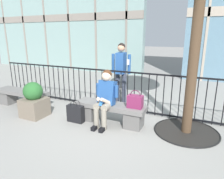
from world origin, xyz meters
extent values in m
plane|color=gray|center=(0.00, 0.00, 0.00)|extent=(60.00, 60.00, 0.00)
cube|color=slate|center=(0.00, 0.00, 0.40)|extent=(1.60, 0.44, 0.10)
cube|color=#605E5B|center=(-0.56, 0.00, 0.17)|extent=(0.36, 0.37, 0.35)
cube|color=#605E5B|center=(0.56, 0.00, 0.17)|extent=(0.36, 0.37, 0.35)
cylinder|color=gray|center=(-0.14, -0.18, 0.47)|extent=(0.15, 0.40, 0.15)
cylinder|color=gray|center=(-0.14, -0.38, 0.23)|extent=(0.11, 0.11, 0.45)
cube|color=black|center=(-0.14, -0.44, 0.04)|extent=(0.09, 0.22, 0.08)
cylinder|color=gray|center=(0.04, -0.18, 0.47)|extent=(0.15, 0.40, 0.15)
cylinder|color=gray|center=(0.04, -0.38, 0.23)|extent=(0.11, 0.11, 0.45)
cube|color=black|center=(0.04, -0.44, 0.04)|extent=(0.09, 0.22, 0.08)
cube|color=#234C8C|center=(-0.05, -0.04, 0.71)|extent=(0.36, 0.30, 0.55)
cylinder|color=#234C8C|center=(-0.27, -0.04, 0.76)|extent=(0.08, 0.08, 0.26)
cylinder|color=beige|center=(-0.13, -0.26, 0.59)|extent=(0.16, 0.28, 0.20)
cylinder|color=#234C8C|center=(0.17, -0.04, 0.76)|extent=(0.08, 0.08, 0.26)
cylinder|color=beige|center=(0.03, -0.26, 0.59)|extent=(0.16, 0.28, 0.20)
cube|color=#2D6BB7|center=(-0.05, -0.32, 0.57)|extent=(0.07, 0.10, 0.13)
sphere|color=beige|center=(-0.05, -0.06, 1.08)|extent=(0.20, 0.20, 0.20)
sphere|color=#472816|center=(-0.05, -0.03, 1.11)|extent=(0.20, 0.20, 0.20)
cube|color=#7A234C|center=(0.58, -0.01, 0.58)|extent=(0.31, 0.18, 0.27)
torus|color=#49152D|center=(0.58, -0.01, 0.72)|extent=(0.22, 0.02, 0.22)
cube|color=black|center=(-0.73, -0.29, 0.20)|extent=(0.39, 0.16, 0.39)
torus|color=black|center=(-0.73, -0.34, 0.41)|extent=(0.18, 0.01, 0.18)
torus|color=black|center=(-0.73, -0.23, 0.41)|extent=(0.18, 0.01, 0.18)
cylinder|color=#383D4C|center=(-0.36, 1.25, 0.45)|extent=(0.13, 0.13, 0.90)
cube|color=black|center=(-0.36, 1.21, 0.03)|extent=(0.09, 0.22, 0.06)
cylinder|color=#383D4C|center=(-0.16, 1.25, 0.45)|extent=(0.13, 0.13, 0.90)
cube|color=black|center=(-0.16, 1.21, 0.03)|extent=(0.09, 0.22, 0.06)
cube|color=#234C8C|center=(-0.26, 1.25, 1.18)|extent=(0.26, 0.40, 0.56)
cylinder|color=#234C8C|center=(-0.49, 1.25, 1.16)|extent=(0.08, 0.08, 0.52)
cylinder|color=#234C8C|center=(-0.02, 1.25, 1.16)|extent=(0.08, 0.08, 0.52)
sphere|color=tan|center=(-0.26, 1.25, 1.58)|extent=(0.20, 0.20, 0.20)
sphere|color=black|center=(-0.26, 1.27, 1.61)|extent=(0.20, 0.20, 0.20)
cube|color=silver|center=(-0.02, 1.15, 1.23)|extent=(0.07, 0.01, 0.14)
cylinder|color=black|center=(-4.09, 0.85, 0.52)|extent=(0.02, 0.02, 1.04)
cylinder|color=black|center=(-3.91, 0.85, 0.52)|extent=(0.02, 0.02, 1.04)
cylinder|color=black|center=(-3.73, 0.85, 0.52)|extent=(0.02, 0.02, 1.04)
cylinder|color=black|center=(-3.54, 0.85, 0.52)|extent=(0.02, 0.02, 1.04)
cylinder|color=black|center=(-3.36, 0.85, 0.52)|extent=(0.02, 0.02, 1.04)
cylinder|color=black|center=(-3.18, 0.85, 0.52)|extent=(0.02, 0.02, 1.04)
cylinder|color=black|center=(-3.00, 0.85, 0.52)|extent=(0.02, 0.02, 1.04)
cylinder|color=black|center=(-2.82, 0.85, 0.52)|extent=(0.02, 0.02, 1.04)
cylinder|color=black|center=(-2.64, 0.85, 0.52)|extent=(0.02, 0.02, 1.04)
cylinder|color=black|center=(-2.45, 0.85, 0.52)|extent=(0.02, 0.02, 1.04)
cylinder|color=black|center=(-2.27, 0.85, 0.52)|extent=(0.02, 0.02, 1.04)
cylinder|color=black|center=(-2.09, 0.85, 0.52)|extent=(0.02, 0.02, 1.04)
cylinder|color=black|center=(-1.91, 0.85, 0.52)|extent=(0.02, 0.02, 1.04)
cylinder|color=black|center=(-1.73, 0.85, 0.52)|extent=(0.02, 0.02, 1.04)
cylinder|color=black|center=(-1.55, 0.85, 0.52)|extent=(0.02, 0.02, 1.04)
cylinder|color=black|center=(-1.36, 0.85, 0.52)|extent=(0.02, 0.02, 1.04)
cylinder|color=black|center=(-1.18, 0.85, 0.52)|extent=(0.02, 0.02, 1.04)
cylinder|color=black|center=(-1.00, 0.85, 0.52)|extent=(0.02, 0.02, 1.04)
cylinder|color=black|center=(-0.82, 0.85, 0.52)|extent=(0.02, 0.02, 1.04)
cylinder|color=black|center=(-0.64, 0.85, 0.52)|extent=(0.02, 0.02, 1.04)
cylinder|color=black|center=(-0.45, 0.85, 0.52)|extent=(0.02, 0.02, 1.04)
cylinder|color=black|center=(-0.27, 0.85, 0.52)|extent=(0.02, 0.02, 1.04)
cylinder|color=black|center=(-0.09, 0.85, 0.52)|extent=(0.02, 0.02, 1.04)
cylinder|color=black|center=(0.09, 0.85, 0.52)|extent=(0.02, 0.02, 1.04)
cylinder|color=black|center=(0.27, 0.85, 0.52)|extent=(0.02, 0.02, 1.04)
cylinder|color=black|center=(0.45, 0.85, 0.52)|extent=(0.02, 0.02, 1.04)
cylinder|color=black|center=(0.64, 0.85, 0.52)|extent=(0.02, 0.02, 1.04)
cylinder|color=black|center=(0.82, 0.85, 0.52)|extent=(0.02, 0.02, 1.04)
cylinder|color=black|center=(1.00, 0.85, 0.52)|extent=(0.02, 0.02, 1.04)
cylinder|color=black|center=(1.18, 0.85, 0.52)|extent=(0.02, 0.02, 1.04)
cylinder|color=black|center=(1.36, 0.85, 0.52)|extent=(0.02, 0.02, 1.04)
cylinder|color=black|center=(1.55, 0.85, 0.52)|extent=(0.02, 0.02, 1.04)
cylinder|color=black|center=(1.73, 0.85, 0.52)|extent=(0.02, 0.02, 1.04)
cylinder|color=black|center=(1.91, 0.85, 0.52)|extent=(0.02, 0.02, 1.04)
cylinder|color=black|center=(2.09, 0.85, 0.52)|extent=(0.02, 0.02, 1.04)
cylinder|color=black|center=(2.27, 0.85, 0.52)|extent=(0.02, 0.02, 1.04)
cube|color=black|center=(0.00, 0.85, 0.05)|extent=(8.18, 0.04, 0.04)
cube|color=black|center=(0.00, 0.85, 1.02)|extent=(8.18, 0.04, 0.04)
cylinder|color=black|center=(1.61, 0.24, 0.01)|extent=(1.26, 1.26, 0.01)
torus|color=black|center=(1.61, 0.24, 0.01)|extent=(1.29, 1.29, 0.03)
cylinder|color=#4C3826|center=(1.61, 0.24, 1.70)|extent=(0.19, 0.19, 3.40)
cube|color=slate|center=(-2.68, -0.02, 0.40)|extent=(1.60, 0.44, 0.10)
cube|color=#605E5B|center=(-3.24, -0.02, 0.17)|extent=(0.36, 0.37, 0.35)
cube|color=#605E5B|center=(-2.12, -0.02, 0.17)|extent=(0.36, 0.37, 0.35)
cube|color=#726656|center=(-1.82, -0.43, 0.23)|extent=(0.53, 0.53, 0.45)
ellipsoid|color=#28602B|center=(-1.82, -0.43, 0.63)|extent=(0.45, 0.45, 0.44)
cube|color=gray|center=(-5.88, 5.50, 2.80)|extent=(9.92, 0.04, 0.36)
camera|label=1|loc=(1.79, -3.79, 1.93)|focal=32.23mm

